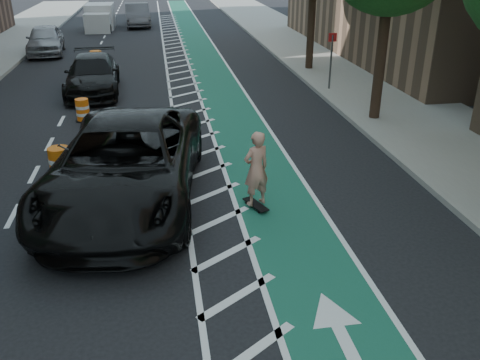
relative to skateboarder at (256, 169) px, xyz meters
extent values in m
plane|color=black|center=(-2.45, -1.90, -1.02)|extent=(120.00, 120.00, 0.00)
cube|color=#19573B|center=(0.55, 8.10, -1.01)|extent=(2.00, 90.00, 0.01)
cube|color=silver|center=(-0.95, 8.10, -1.02)|extent=(1.40, 90.00, 0.01)
cube|color=gray|center=(7.05, 8.10, -0.95)|extent=(5.00, 90.00, 0.15)
cube|color=gray|center=(4.60, 8.10, -0.94)|extent=(0.12, 90.00, 0.16)
cylinder|color=#382619|center=(5.45, 6.10, 1.18)|extent=(0.36, 0.36, 4.40)
cylinder|color=#382619|center=(5.45, 14.10, 1.18)|extent=(0.36, 0.36, 4.40)
cylinder|color=#4C4C4C|center=(5.15, 10.10, 0.18)|extent=(0.08, 0.08, 2.40)
cube|color=red|center=(5.15, 10.10, 1.28)|extent=(0.35, 0.02, 0.35)
cube|color=black|center=(0.00, 0.00, -0.92)|extent=(0.53, 0.86, 0.03)
cylinder|color=black|center=(-0.18, 0.23, -0.99)|extent=(0.05, 0.07, 0.06)
cylinder|color=black|center=(-0.02, 0.29, -0.99)|extent=(0.05, 0.07, 0.06)
cylinder|color=black|center=(0.02, -0.29, -0.99)|extent=(0.05, 0.07, 0.06)
cylinder|color=black|center=(0.18, -0.23, -0.99)|extent=(0.05, 0.07, 0.06)
imported|color=tan|center=(0.00, 0.00, 0.00)|extent=(0.78, 0.65, 1.82)
imported|color=black|center=(-3.00, 0.88, -0.02)|extent=(4.27, 7.57, 1.99)
imported|color=black|center=(-4.85, 11.60, -0.25)|extent=(2.34, 5.36, 1.53)
imported|color=#939398|center=(-8.45, 21.04, -0.20)|extent=(2.42, 5.00, 1.65)
imported|color=#515055|center=(-3.42, 32.07, -0.17)|extent=(2.13, 5.28, 1.71)
cube|color=silver|center=(-6.19, 31.15, -0.11)|extent=(2.02, 2.92, 1.81)
cube|color=silver|center=(-6.21, 28.97, -0.34)|extent=(1.83, 1.47, 1.36)
cylinder|color=black|center=(-7.03, 28.62, -0.70)|extent=(0.23, 0.64, 0.64)
cylinder|color=black|center=(-5.39, 28.60, -0.70)|extent=(0.23, 0.64, 0.64)
cylinder|color=black|center=(-7.00, 31.89, -0.70)|extent=(0.23, 0.64, 0.64)
cylinder|color=black|center=(-5.37, 31.87, -0.70)|extent=(0.23, 0.64, 0.64)
cylinder|color=#DC600B|center=(-4.80, 2.33, -0.55)|extent=(0.55, 0.55, 0.95)
cylinder|color=silver|center=(-4.80, 2.33, -0.70)|extent=(0.56, 0.56, 0.13)
cylinder|color=silver|center=(-4.80, 2.33, -0.41)|extent=(0.56, 0.56, 0.13)
cylinder|color=black|center=(-4.80, 2.33, -1.00)|extent=(0.70, 0.70, 0.04)
cylinder|color=orange|center=(-4.85, 7.60, -0.62)|extent=(0.47, 0.47, 0.81)
cylinder|color=silver|center=(-4.85, 7.60, -0.75)|extent=(0.47, 0.47, 0.11)
cylinder|color=silver|center=(-4.85, 7.60, -0.50)|extent=(0.47, 0.47, 0.11)
cylinder|color=black|center=(-4.85, 7.60, -1.00)|extent=(0.59, 0.59, 0.04)
cylinder|color=orange|center=(-5.14, 16.08, -0.53)|extent=(0.56, 0.56, 0.98)
cylinder|color=silver|center=(-5.14, 16.08, -0.69)|extent=(0.58, 0.58, 0.13)
cylinder|color=silver|center=(-5.14, 16.08, -0.39)|extent=(0.58, 0.58, 0.13)
cylinder|color=black|center=(-5.14, 16.08, -1.00)|extent=(0.72, 0.72, 0.04)
camera|label=1|loc=(-2.09, -10.58, 4.65)|focal=38.00mm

